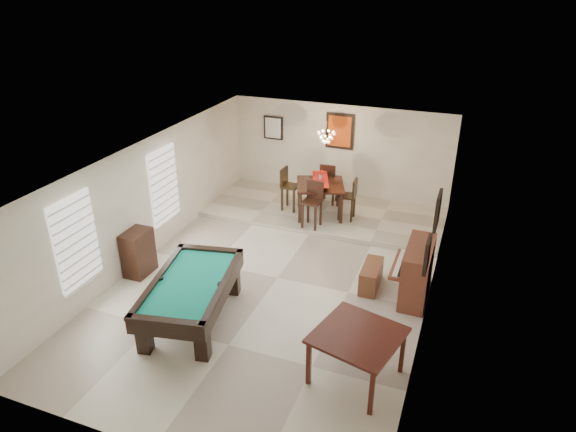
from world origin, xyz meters
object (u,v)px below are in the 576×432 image
Objects in this scene: dining_table at (320,197)px; dining_chair_north at (329,183)px; upright_piano at (410,270)px; apothecary_chest at (138,253)px; square_table at (356,356)px; flower_vase at (321,175)px; dining_chair_west at (291,189)px; dining_chair_east at (347,199)px; piano_bench at (371,276)px; pool_table at (192,301)px; dining_chair_south at (312,205)px; chandelier at (326,133)px.

dining_chair_north is (0.00, 0.79, 0.08)m from dining_table.
apothecary_chest is at bearing -167.60° from upright_piano.
square_table is 1.25× the size of apothecary_chest.
dining_table is at bearing 135.11° from upright_piano.
flower_vase is 0.95m from dining_chair_west.
dining_chair_north is at bearing 127.68° from upright_piano.
dining_chair_west is 1.50m from dining_chair_east.
pool_table is at bearing -141.58° from piano_bench.
flower_vase is at bearing 97.33° from dining_chair_south.
piano_bench is 3.82m from dining_chair_west.
apothecary_chest is 3.98× the size of flower_vase.
dining_chair_west is at bearing 63.56° from apothecary_chest.
piano_bench is at bearing -56.70° from chandelier.
upright_piano is 1.37× the size of apothecary_chest.
dining_table is 1.08× the size of dining_chair_east.
square_table reaches higher than piano_bench.
square_table is 6.07m from dining_chair_west.
pool_table is 9.91× the size of flower_vase.
square_table is 0.92× the size of upright_piano.
dining_chair_south is at bearing 48.47° from apothecary_chest.
pool_table is 3.13m from square_table.
apothecary_chest is 0.91× the size of dining_chair_east.
pool_table is 2.09× the size of dining_table.
square_table is 1.09× the size of dining_chair_west.
apothecary_chest is (-1.85, 1.00, 0.08)m from pool_table.
dining_table is at bearing 0.00° from flower_vase.
upright_piano reaches higher than pool_table.
dining_chair_north is at bearing -141.52° from dining_chair_east.
piano_bench is 3.38m from flower_vase.
dining_chair_east is 1.69m from chandelier.
dining_chair_south reaches higher than dining_table.
square_table is 6.12m from chandelier.
upright_piano is 0.81m from piano_bench.
pool_table is at bearing -97.14° from dining_chair_south.
chandelier reaches higher than pool_table.
pool_table is 4.20m from dining_chair_south.
dining_table is at bearing 54.65° from apothecary_chest.
dining_table is 0.60m from flower_vase.
apothecary_chest is at bearing -125.35° from flower_vase.
dining_table is at bearing 89.72° from dining_chair_north.
dining_chair_west is (-2.71, 2.65, 0.43)m from piano_bench.
upright_piano is 4.34m from dining_chair_north.
dining_chair_east reaches higher than piano_bench.
pool_table is 3.55m from piano_bench.
dining_table reaches higher than piano_bench.
square_table is 5.44m from dining_chair_east.
dining_chair_east is at bearing 106.49° from square_table.
dining_chair_north is at bearing 59.49° from apothecary_chest.
dining_table is (2.72, 3.83, 0.11)m from apothecary_chest.
apothecary_chest is (-5.37, -1.18, -0.07)m from upright_piano.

